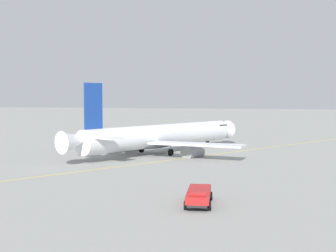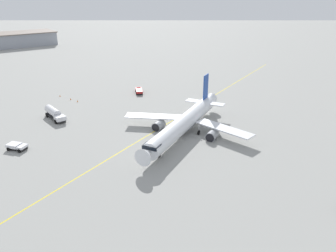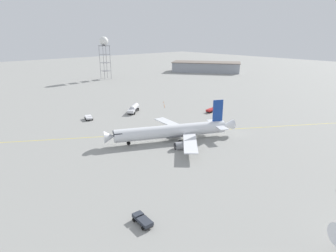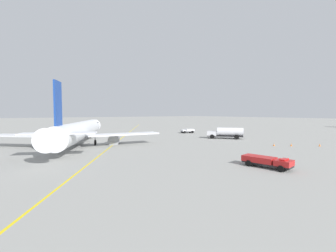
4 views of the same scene
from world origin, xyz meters
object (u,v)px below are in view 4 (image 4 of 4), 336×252
safety_cone_near (274,145)px  safety_cone_far (320,145)px  fuel_tanker_truck (226,133)px  airliner_main (80,132)px  pushback_tug_truck (188,131)px  safety_cone_mid (291,145)px  ops_pickup_truck (266,161)px

safety_cone_near → safety_cone_far: size_ratio=1.00×
fuel_tanker_truck → safety_cone_far: fuel_tanker_truck is taller
safety_cone_near → safety_cone_far: (7.02, -5.56, 0.00)m
airliner_main → safety_cone_far: airliner_main is taller
fuel_tanker_truck → safety_cone_far: bearing=153.9°
safety_cone_near → safety_cone_far: 8.95m
safety_cone_far → fuel_tanker_truck: bearing=103.0°
pushback_tug_truck → safety_cone_far: pushback_tug_truck is taller
pushback_tug_truck → safety_cone_far: bearing=110.8°
fuel_tanker_truck → pushback_tug_truck: fuel_tanker_truck is taller
safety_cone_far → safety_cone_near: bearing=141.7°
safety_cone_mid → safety_cone_near: bearing=141.7°
fuel_tanker_truck → safety_cone_near: fuel_tanker_truck is taller
ops_pickup_truck → safety_cone_far: ops_pickup_truck is taller
pushback_tug_truck → ops_pickup_truck: bearing=79.0°
ops_pickup_truck → pushback_tug_truck: 48.17m
ops_pickup_truck → safety_cone_near: bearing=108.8°
safety_cone_mid → safety_cone_far: size_ratio=1.00×
fuel_tanker_truck → pushback_tug_truck: (2.49, 18.53, -0.78)m
airliner_main → safety_cone_near: size_ratio=67.65×
ops_pickup_truck → safety_cone_mid: 22.05m
airliner_main → safety_cone_far: (38.76, -30.05, -2.50)m
safety_cone_near → safety_cone_mid: (2.66, -2.10, 0.00)m
airliner_main → safety_cone_mid: 43.55m
safety_cone_mid → fuel_tanker_truck: bearing=90.8°
safety_cone_near → safety_cone_far: bearing=-38.3°
airliner_main → fuel_tanker_truck: airliner_main is taller
pushback_tug_truck → safety_cone_near: 33.27m
airliner_main → safety_cone_near: airliner_main is taller
ops_pickup_truck → fuel_tanker_truck: (20.59, 23.75, 0.77)m
fuel_tanker_truck → airliner_main: bearing=34.4°
ops_pickup_truck → fuel_tanker_truck: 31.44m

